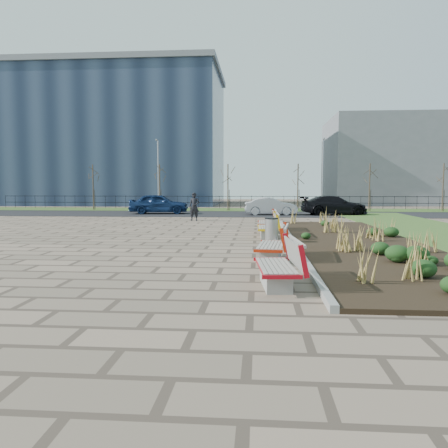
# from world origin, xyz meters

# --- Properties ---
(ground) EXTENTS (120.00, 120.00, 0.00)m
(ground) POSITION_xyz_m (0.00, 0.00, 0.00)
(ground) COLOR #7E6856
(ground) RESTS_ON ground
(planting_bed) EXTENTS (4.50, 18.00, 0.10)m
(planting_bed) POSITION_xyz_m (6.25, 5.00, 0.05)
(planting_bed) COLOR black
(planting_bed) RESTS_ON ground
(planting_curb) EXTENTS (0.16, 18.00, 0.15)m
(planting_curb) POSITION_xyz_m (3.92, 5.00, 0.07)
(planting_curb) COLOR gray
(planting_curb) RESTS_ON ground
(grass_verge_far) EXTENTS (80.00, 5.00, 0.04)m
(grass_verge_far) POSITION_xyz_m (0.00, 28.00, 0.02)
(grass_verge_far) COLOR #33511E
(grass_verge_far) RESTS_ON ground
(road) EXTENTS (80.00, 7.00, 0.02)m
(road) POSITION_xyz_m (0.00, 22.00, 0.01)
(road) COLOR black
(road) RESTS_ON ground
(bench_a) EXTENTS (1.08, 2.17, 1.00)m
(bench_a) POSITION_xyz_m (3.00, -2.02, 0.50)
(bench_a) COLOR #A90B17
(bench_a) RESTS_ON ground
(bench_b) EXTENTS (1.11, 2.18, 1.00)m
(bench_b) POSITION_xyz_m (3.00, 1.28, 0.50)
(bench_b) COLOR #AA220B
(bench_b) RESTS_ON ground
(bench_c) EXTENTS (0.92, 2.11, 1.00)m
(bench_c) POSITION_xyz_m (3.00, 6.82, 0.50)
(bench_c) COLOR yellow
(bench_c) RESTS_ON ground
(bench_d) EXTENTS (0.90, 2.10, 1.00)m
(bench_d) POSITION_xyz_m (3.00, 9.19, 0.50)
(bench_d) COLOR #AB200B
(bench_d) RESTS_ON ground
(litter_bin) EXTENTS (0.47, 0.47, 0.97)m
(litter_bin) POSITION_xyz_m (3.12, 4.68, 0.49)
(litter_bin) COLOR #B2B2B7
(litter_bin) RESTS_ON ground
(pedestrian) EXTENTS (0.66, 0.45, 1.75)m
(pedestrian) POSITION_xyz_m (-1.32, 15.45, 0.88)
(pedestrian) COLOR black
(pedestrian) RESTS_ON ground
(car_blue) EXTENTS (4.69, 2.33, 1.53)m
(car_blue) POSITION_xyz_m (-5.02, 21.80, 0.79)
(car_blue) COLOR #12254E
(car_blue) RESTS_ON road
(car_silver) EXTENTS (3.92, 1.54, 1.27)m
(car_silver) POSITION_xyz_m (3.56, 21.18, 0.66)
(car_silver) COLOR #9EA0A6
(car_silver) RESTS_ON road
(car_black) EXTENTS (5.06, 2.54, 1.41)m
(car_black) POSITION_xyz_m (8.22, 21.51, 0.73)
(car_black) COLOR black
(car_black) RESTS_ON road
(tree_a) EXTENTS (1.40, 1.40, 4.00)m
(tree_a) POSITION_xyz_m (-12.00, 26.50, 2.04)
(tree_a) COLOR #4C3D2D
(tree_a) RESTS_ON grass_verge_far
(tree_b) EXTENTS (1.40, 1.40, 4.00)m
(tree_b) POSITION_xyz_m (-6.00, 26.50, 2.04)
(tree_b) COLOR #4C3D2D
(tree_b) RESTS_ON grass_verge_far
(tree_c) EXTENTS (1.40, 1.40, 4.00)m
(tree_c) POSITION_xyz_m (0.00, 26.50, 2.04)
(tree_c) COLOR #4C3D2D
(tree_c) RESTS_ON grass_verge_far
(tree_d) EXTENTS (1.40, 1.40, 4.00)m
(tree_d) POSITION_xyz_m (6.00, 26.50, 2.04)
(tree_d) COLOR #4C3D2D
(tree_d) RESTS_ON grass_verge_far
(tree_e) EXTENTS (1.40, 1.40, 4.00)m
(tree_e) POSITION_xyz_m (12.00, 26.50, 2.04)
(tree_e) COLOR #4C3D2D
(tree_e) RESTS_ON grass_verge_far
(tree_f) EXTENTS (1.40, 1.40, 4.00)m
(tree_f) POSITION_xyz_m (18.00, 26.50, 2.04)
(tree_f) COLOR #4C3D2D
(tree_f) RESTS_ON grass_verge_far
(lamp_west) EXTENTS (0.24, 0.60, 6.00)m
(lamp_west) POSITION_xyz_m (-6.00, 26.00, 3.04)
(lamp_west) COLOR gray
(lamp_west) RESTS_ON grass_verge_far
(lamp_east) EXTENTS (0.24, 0.60, 6.00)m
(lamp_east) POSITION_xyz_m (8.00, 26.00, 3.04)
(lamp_east) COLOR gray
(lamp_east) RESTS_ON grass_verge_far
(railing_fence) EXTENTS (44.00, 0.10, 1.20)m
(railing_fence) POSITION_xyz_m (0.00, 29.50, 0.64)
(railing_fence) COLOR black
(railing_fence) RESTS_ON grass_verge_far
(building_glass) EXTENTS (40.00, 14.00, 15.00)m
(building_glass) POSITION_xyz_m (-22.00, 40.00, 7.50)
(building_glass) COLOR #192338
(building_glass) RESTS_ON ground
(building_grey) EXTENTS (18.00, 12.00, 10.00)m
(building_grey) POSITION_xyz_m (20.00, 42.00, 5.00)
(building_grey) COLOR slate
(building_grey) RESTS_ON ground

